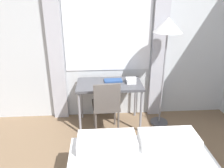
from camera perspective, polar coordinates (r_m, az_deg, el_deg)
wall_back_with_window at (r=3.60m, az=-1.48°, el=11.47°), size 5.30×0.13×2.70m
desk at (r=3.44m, az=-0.68°, el=-0.87°), size 1.02×0.58×0.74m
desk_chair at (r=3.26m, az=-1.54°, el=-5.25°), size 0.43×0.43×0.88m
standing_lamp at (r=3.34m, az=14.25°, el=12.77°), size 0.43×0.43×1.74m
telephone at (r=3.45m, az=4.97°, el=0.98°), size 0.16×0.19×0.09m
book at (r=3.50m, az=0.29°, el=0.95°), size 0.29×0.16×0.02m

